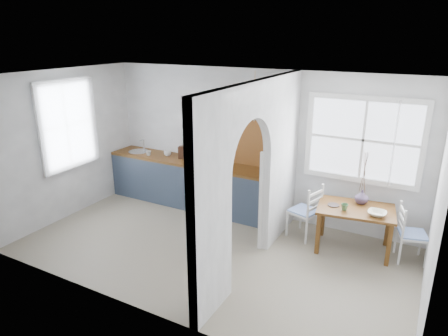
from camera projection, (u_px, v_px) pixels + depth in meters
The scene contains 26 objects.
floor at pixel (211, 250), 6.11m from camera, with size 5.80×3.20×0.01m, color gray.
ceiling at pixel (209, 77), 5.28m from camera, with size 5.80×3.20×0.01m, color white.
walls at pixel (210, 170), 5.70m from camera, with size 5.81×3.21×2.60m.
partition at pixel (257, 166), 5.38m from camera, with size 0.12×3.20×2.60m.
kitchen_window at pixel (66, 125), 6.88m from camera, with size 0.10×1.16×1.50m, color white, non-canonical shape.
nook_window at pixel (363, 140), 6.09m from camera, with size 1.76×0.10×1.30m, color white, non-canonical shape.
counter at pixel (195, 183), 7.58m from camera, with size 3.50×0.60×0.90m.
sink at pixel (139, 152), 8.01m from camera, with size 0.40×0.40×0.02m, color silver.
backsplash at pixel (245, 140), 7.09m from camera, with size 1.65×0.03×0.90m, color #95561D.
shelf at pixel (243, 104), 6.81m from camera, with size 1.75×0.20×0.21m.
pendant_lamp at pixel (254, 117), 6.40m from camera, with size 0.26×0.26×0.16m, color beige.
utensil_rail at pixel (274, 150), 6.13m from camera, with size 0.02×0.02×0.50m, color silver.
dining_table at pixel (354, 229), 6.03m from camera, with size 1.10×0.73×0.69m, color #5C3B12, non-canonical shape.
chair_left at pixel (304, 210), 6.40m from camera, with size 0.41×0.41×0.91m, color silver, non-canonical shape.
chair_right at pixel (413, 234), 5.72m from camera, with size 0.39×0.39×0.85m, color silver, non-canonical shape.
kettle at pixel (271, 169), 6.60m from camera, with size 0.21×0.17×0.25m, color silver, non-canonical shape.
mug_a at pixel (148, 153), 7.72m from camera, with size 0.10×0.10×0.09m, color silver.
mug_b at pixel (168, 153), 7.71m from camera, with size 0.14×0.14×0.11m, color silver.
knife_block at pixel (182, 152), 7.55m from camera, with size 0.10×0.15×0.23m, color #371C13.
jar at pixel (194, 155), 7.51m from camera, with size 0.11×0.11×0.17m, color #8D785B.
towel_magenta at pixel (271, 217), 6.57m from camera, with size 0.02×0.03×0.50m, color #C91653.
towel_orange at pixel (270, 219), 6.56m from camera, with size 0.02×0.03×0.49m, color #CF8104.
bowl at pixel (377, 213), 5.67m from camera, with size 0.26×0.26×0.06m, color white.
table_cup at pixel (345, 207), 5.83m from camera, with size 0.11×0.11×0.10m, color #497649.
plate at pixel (333, 205), 6.01m from camera, with size 0.17×0.17×0.01m, color #332828.
vase at pixel (362, 197), 6.05m from camera, with size 0.21×0.21×0.21m, color #493956.
Camera 1 is at (2.73, -4.65, 3.15)m, focal length 32.00 mm.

